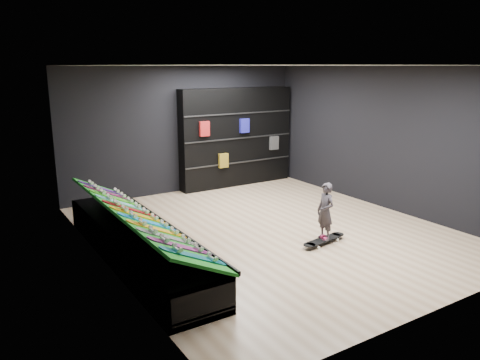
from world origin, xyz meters
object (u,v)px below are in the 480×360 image
display_rack (136,245)px  floor_skateboard (324,241)px  child (325,222)px  back_shelving (236,137)px

display_rack → floor_skateboard: display_rack is taller
display_rack → child: child is taller
display_rack → floor_skateboard: 3.17m
back_shelving → floor_skateboard: 4.62m
display_rack → back_shelving: back_shelving is taller
display_rack → floor_skateboard: size_ratio=4.59×
floor_skateboard → display_rack: bearing=151.7°
display_rack → back_shelving: 5.22m
back_shelving → floor_skateboard: (-0.92, -4.36, -1.19)m
display_rack → child: (2.98, -1.04, 0.14)m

